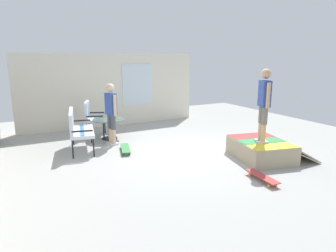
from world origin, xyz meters
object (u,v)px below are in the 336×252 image
Objects in this scene: person_watching at (111,110)px; skateboard_by_bench at (125,148)px; person_skater at (264,101)px; skate_ramp at (262,149)px; patio_table at (109,125)px; skateboard_spare at (262,177)px; patio_bench at (77,127)px; patio_chair_near_house at (92,115)px.

person_watching is 1.97× the size of skateboard_by_bench.
person_skater is at bearing -129.90° from skateboard_by_bench.
patio_table reaches higher than skate_ramp.
skateboard_by_bench is 1.01× the size of skateboard_spare.
patio_bench reaches higher than skateboard_by_bench.
skateboard_by_bench is (-1.90, -0.33, -0.53)m from patio_chair_near_house.
skate_ramp is at bearing -43.73° from skateboard_spare.
patio_chair_near_house is at bearing 35.19° from person_skater.
skateboard_spare is at bearing -150.19° from skateboard_by_bench.
patio_table is 1.09× the size of skateboard_by_bench.
person_skater reaches higher than skate_ramp.
patio_table is at bearing 38.10° from skate_ramp.
person_skater reaches higher than skateboard_by_bench.
patio_bench is (2.58, 3.62, 0.40)m from skate_ramp.
patio_table is at bearing 35.70° from person_skater.
skateboard_by_bench is (2.06, 2.46, -1.29)m from person_skater.
skate_ramp is at bearing -141.90° from patio_table.
patio_bench is at bearing 52.33° from person_skater.
patio_chair_near_house is 1.25× the size of skateboard_spare.
patio_bench is at bearing 37.12° from skateboard_spare.
person_watching reaches higher than skateboard_spare.
patio_chair_near_house is at bearing 9.87° from skateboard_by_bench.
patio_bench is at bearing 152.08° from patio_chair_near_house.
patio_bench and patio_chair_near_house have the same top height.
skateboard_spare is (-4.83, -2.01, -0.53)m from patio_chair_near_house.
skateboard_by_bench and skateboard_spare have the same top height.
skateboard_spare is at bearing -154.33° from person_watching.
skateboard_spare is (-4.28, -1.67, -0.32)m from patio_table.
person_watching is (-0.60, 0.10, 0.54)m from patio_table.
patio_chair_near_house is (1.28, -0.68, -0.00)m from patio_bench.
patio_table is at bearing -0.51° from skateboard_by_bench.
skateboard_spare is (-0.97, 0.93, -0.13)m from skate_ramp.
patio_table is 0.55× the size of person_watching.
person_watching is at bearing -81.93° from patio_bench.
person_watching is 3.82m from person_skater.
person_watching is (2.71, 2.70, 0.72)m from skate_ramp.
skateboard_spare is at bearing -142.88° from patio_bench.
person_skater is at bearing -127.67° from patio_bench.
patio_bench is at bearing 54.51° from skate_ramp.
skateboard_spare is (-3.55, -2.69, -0.53)m from patio_bench.
person_watching is at bearing 25.67° from skateboard_spare.
patio_bench is 1.30m from skateboard_by_bench.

